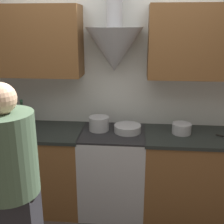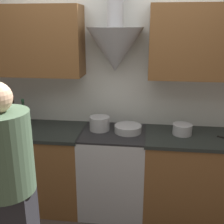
% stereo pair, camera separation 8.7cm
% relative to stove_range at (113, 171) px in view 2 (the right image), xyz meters
% --- Properties ---
extents(wall_back, '(8.40, 0.57, 2.60)m').
position_rel_stove_range_xyz_m(wall_back, '(-0.00, 0.27, 1.02)').
color(wall_back, silver).
rests_on(wall_back, ground_plane).
extents(counter_left, '(1.23, 0.62, 0.90)m').
position_rel_stove_range_xyz_m(counter_left, '(-0.94, -0.00, -0.00)').
color(counter_left, brown).
rests_on(counter_left, ground_plane).
extents(counter_right, '(1.21, 0.62, 0.90)m').
position_rel_stove_range_xyz_m(counter_right, '(0.92, -0.00, -0.00)').
color(counter_right, brown).
rests_on(counter_right, ground_plane).
extents(stove_range, '(0.67, 0.60, 0.90)m').
position_rel_stove_range_xyz_m(stove_range, '(0.00, 0.00, 0.00)').
color(stove_range, '#A8AAAF').
rests_on(stove_range, ground_plane).
extents(wine_bottle_3, '(0.08, 0.08, 0.36)m').
position_rel_stove_range_xyz_m(wine_bottle_3, '(-1.16, -0.02, 0.59)').
color(wine_bottle_3, black).
rests_on(wine_bottle_3, counter_left).
extents(wine_bottle_4, '(0.08, 0.08, 0.36)m').
position_rel_stove_range_xyz_m(wine_bottle_4, '(-1.06, -0.01, 0.59)').
color(wine_bottle_4, black).
rests_on(wine_bottle_4, counter_left).
extents(wine_bottle_5, '(0.07, 0.07, 0.33)m').
position_rel_stove_range_xyz_m(wine_bottle_5, '(-0.94, -0.01, 0.57)').
color(wine_bottle_5, black).
rests_on(wine_bottle_5, counter_left).
extents(stock_pot, '(0.21, 0.21, 0.14)m').
position_rel_stove_range_xyz_m(stock_pot, '(-0.15, 0.05, 0.52)').
color(stock_pot, '#A8AAAF').
rests_on(stock_pot, stove_range).
extents(mixing_bowl, '(0.28, 0.28, 0.07)m').
position_rel_stove_range_xyz_m(mixing_bowl, '(0.15, 0.02, 0.48)').
color(mixing_bowl, '#A8AAAF').
rests_on(mixing_bowl, stove_range).
extents(saucepan, '(0.19, 0.19, 0.11)m').
position_rel_stove_range_xyz_m(saucepan, '(0.70, 0.03, 0.50)').
color(saucepan, '#A8AAAF').
rests_on(saucepan, counter_right).
extents(person_foreground_left, '(0.37, 0.37, 1.65)m').
position_rel_stove_range_xyz_m(person_foreground_left, '(-0.56, -1.16, 0.45)').
color(person_foreground_left, '#28282D').
rests_on(person_foreground_left, ground_plane).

